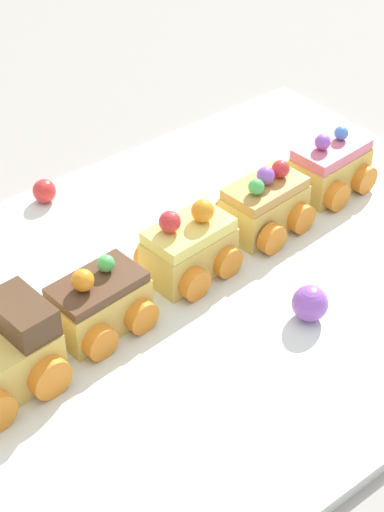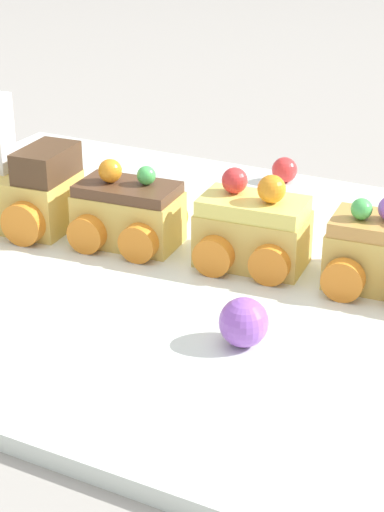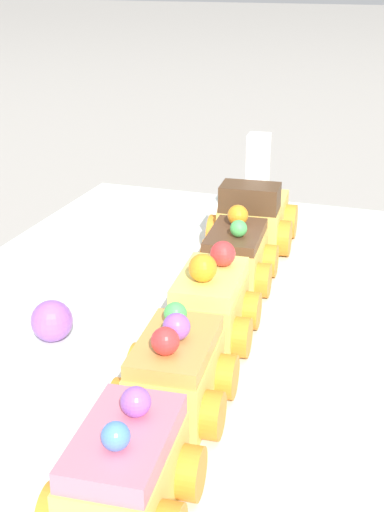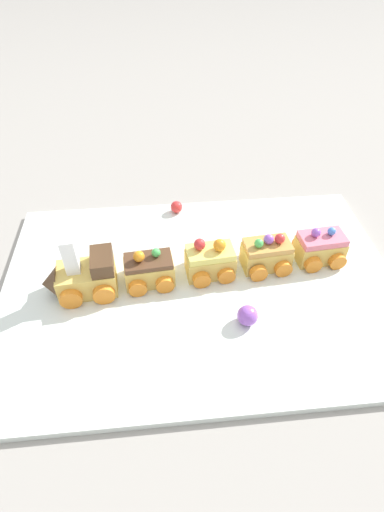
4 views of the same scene
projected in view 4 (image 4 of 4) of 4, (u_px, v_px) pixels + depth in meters
The scene contains 9 objects.
ground_plane at pixel (201, 288), 0.67m from camera, with size 10.00×10.00×0.00m, color gray.
display_board at pixel (201, 286), 0.67m from camera, with size 0.66×0.46×0.01m, color silver.
cake_train_locomotive at pixel (82, 276), 0.64m from camera, with size 0.12×0.09×0.11m.
cake_car_chocolate at pixel (149, 270), 0.66m from camera, with size 0.08×0.07×0.07m.
cake_car_lemon at pixel (210, 261), 0.67m from camera, with size 0.08×0.07×0.07m.
cake_car_caramel at pixel (266, 255), 0.68m from camera, with size 0.08×0.07×0.07m.
cake_car_strawberry at pixel (320, 248), 0.69m from camera, with size 0.08×0.07×0.07m.
gumball_red at pixel (177, 207), 0.80m from camera, with size 0.02×0.02×0.02m, color red.
gumball_purple at pixel (248, 316), 0.60m from camera, with size 0.03×0.03×0.03m, color #9956C6.
Camera 4 is at (0.06, 0.45, 0.50)m, focal length 28.00 mm.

